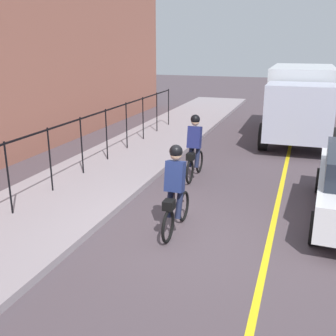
# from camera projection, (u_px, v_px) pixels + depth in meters

# --- Properties ---
(ground_plane) EXTENTS (80.00, 80.00, 0.00)m
(ground_plane) POSITION_uv_depth(u_px,v_px,m) (187.00, 235.00, 8.15)
(ground_plane) COLOR #4A3E45
(lane_line_centre) EXTENTS (36.00, 0.12, 0.01)m
(lane_line_centre) POSITION_uv_depth(u_px,v_px,m) (268.00, 247.00, 7.65)
(lane_line_centre) COLOR yellow
(lane_line_centre) RESTS_ON ground
(sidewalk) EXTENTS (40.00, 3.20, 0.15)m
(sidewalk) POSITION_uv_depth(u_px,v_px,m) (43.00, 210.00, 9.17)
(sidewalk) COLOR gray
(sidewalk) RESTS_ON ground
(iron_fence) EXTENTS (18.11, 0.04, 1.60)m
(iron_fence) POSITION_uv_depth(u_px,v_px,m) (49.00, 146.00, 9.84)
(iron_fence) COLOR black
(iron_fence) RESTS_ON sidewalk
(cyclist_lead) EXTENTS (1.71, 0.36, 1.83)m
(cyclist_lead) POSITION_uv_depth(u_px,v_px,m) (194.00, 147.00, 11.27)
(cyclist_lead) COLOR black
(cyclist_lead) RESTS_ON ground
(cyclist_follow) EXTENTS (1.71, 0.36, 1.83)m
(cyclist_follow) POSITION_uv_depth(u_px,v_px,m) (175.00, 190.00, 8.00)
(cyclist_follow) COLOR black
(cyclist_follow) RESTS_ON ground
(box_truck_background) EXTENTS (6.73, 2.59, 2.78)m
(box_truck_background) POSITION_uv_depth(u_px,v_px,m) (300.00, 99.00, 16.12)
(box_truck_background) COLOR silver
(box_truck_background) RESTS_ON ground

